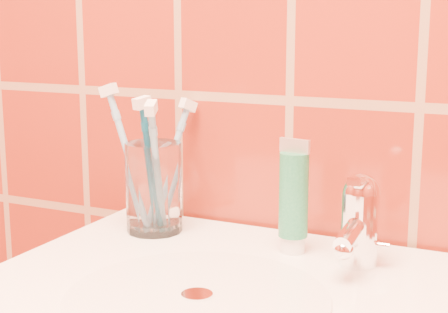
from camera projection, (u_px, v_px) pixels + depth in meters
The scene contains 7 objects.
glass_tumbler at pixel (154, 187), 1.00m from camera, with size 0.08×0.08×0.13m, color white.
toothpaste_tube at pixel (294, 200), 0.91m from camera, with size 0.04×0.04×0.15m.
faucet at pixel (359, 217), 0.86m from camera, with size 0.05×0.11×0.12m.
toothbrush_0 at pixel (130, 160), 1.00m from camera, with size 0.09×0.03×0.22m, color #7BB0DB, non-canonical shape.
toothbrush_1 at pixel (151, 168), 0.98m from camera, with size 0.03×0.05×0.21m, color navy, non-canonical shape.
toothbrush_2 at pixel (169, 165), 1.03m from camera, with size 0.05×0.10×0.19m, color #77A9D4, non-canonical shape.
toothbrush_3 at pixel (157, 170), 0.97m from camera, with size 0.04×0.08×0.20m, color #6A9DBD, non-canonical shape.
Camera 1 is at (0.34, 0.27, 1.16)m, focal length 55.00 mm.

